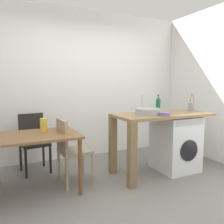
{
  "coord_description": "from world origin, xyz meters",
  "views": [
    {
      "loc": [
        -1.29,
        -2.42,
        1.37
      ],
      "look_at": [
        0.08,
        0.45,
        0.98
      ],
      "focal_mm": 37.23,
      "sensor_mm": 36.0,
      "label": 1
    }
  ],
  "objects_px": {
    "utensil_crock": "(192,107)",
    "dining_table": "(33,142)",
    "chair_opposite": "(70,148)",
    "chair_spare_by_wall": "(33,139)",
    "bottle_tall_green": "(158,104)",
    "washing_machine": "(175,143)",
    "mixing_bowl": "(164,114)",
    "vase": "(44,125)"
  },
  "relations": [
    {
      "from": "mixing_bowl",
      "to": "vase",
      "type": "relative_size",
      "value": 0.93
    },
    {
      "from": "utensil_crock",
      "to": "vase",
      "type": "xyz_separation_m",
      "value": [
        -2.35,
        0.19,
        -0.16
      ]
    },
    {
      "from": "mixing_bowl",
      "to": "vase",
      "type": "bearing_deg",
      "value": 164.59
    },
    {
      "from": "chair_opposite",
      "to": "chair_spare_by_wall",
      "type": "distance_m",
      "value": 0.82
    },
    {
      "from": "chair_opposite",
      "to": "bottle_tall_green",
      "type": "height_order",
      "value": "bottle_tall_green"
    },
    {
      "from": "chair_spare_by_wall",
      "to": "bottle_tall_green",
      "type": "xyz_separation_m",
      "value": [
        1.8,
        -0.77,
        0.54
      ]
    },
    {
      "from": "washing_machine",
      "to": "vase",
      "type": "relative_size",
      "value": 4.7
    },
    {
      "from": "dining_table",
      "to": "washing_machine",
      "type": "relative_size",
      "value": 1.28
    },
    {
      "from": "utensil_crock",
      "to": "dining_table",
      "type": "bearing_deg",
      "value": 177.95
    },
    {
      "from": "bottle_tall_green",
      "to": "utensil_crock",
      "type": "distance_m",
      "value": 0.62
    },
    {
      "from": "mixing_bowl",
      "to": "vase",
      "type": "distance_m",
      "value": 1.66
    },
    {
      "from": "dining_table",
      "to": "bottle_tall_green",
      "type": "height_order",
      "value": "bottle_tall_green"
    },
    {
      "from": "chair_spare_by_wall",
      "to": "mixing_bowl",
      "type": "xyz_separation_m",
      "value": [
        1.66,
        -1.11,
        0.44
      ]
    },
    {
      "from": "chair_spare_by_wall",
      "to": "vase",
      "type": "xyz_separation_m",
      "value": [
        0.06,
        -0.67,
        0.32
      ]
    },
    {
      "from": "dining_table",
      "to": "vase",
      "type": "height_order",
      "value": "vase"
    },
    {
      "from": "chair_opposite",
      "to": "bottle_tall_green",
      "type": "bearing_deg",
      "value": 84.42
    },
    {
      "from": "dining_table",
      "to": "mixing_bowl",
      "type": "distance_m",
      "value": 1.8
    },
    {
      "from": "washing_machine",
      "to": "bottle_tall_green",
      "type": "relative_size",
      "value": 3.09
    },
    {
      "from": "dining_table",
      "to": "bottle_tall_green",
      "type": "xyz_separation_m",
      "value": [
        1.89,
        0.0,
        0.4
      ]
    },
    {
      "from": "washing_machine",
      "to": "mixing_bowl",
      "type": "xyz_separation_m",
      "value": [
        -0.39,
        -0.2,
        0.52
      ]
    },
    {
      "from": "mixing_bowl",
      "to": "chair_opposite",
      "type": "bearing_deg",
      "value": 163.15
    },
    {
      "from": "mixing_bowl",
      "to": "utensil_crock",
      "type": "height_order",
      "value": "utensil_crock"
    },
    {
      "from": "chair_spare_by_wall",
      "to": "washing_machine",
      "type": "relative_size",
      "value": 1.05
    },
    {
      "from": "washing_machine",
      "to": "chair_spare_by_wall",
      "type": "bearing_deg",
      "value": 155.86
    },
    {
      "from": "washing_machine",
      "to": "dining_table",
      "type": "bearing_deg",
      "value": 176.19
    },
    {
      "from": "dining_table",
      "to": "washing_machine",
      "type": "height_order",
      "value": "washing_machine"
    },
    {
      "from": "chair_spare_by_wall",
      "to": "washing_machine",
      "type": "bearing_deg",
      "value": 148.43
    },
    {
      "from": "bottle_tall_green",
      "to": "vase",
      "type": "distance_m",
      "value": 1.76
    },
    {
      "from": "utensil_crock",
      "to": "washing_machine",
      "type": "bearing_deg",
      "value": -171.9
    },
    {
      "from": "chair_opposite",
      "to": "mixing_bowl",
      "type": "relative_size",
      "value": 5.28
    },
    {
      "from": "chair_opposite",
      "to": "mixing_bowl",
      "type": "distance_m",
      "value": 1.4
    },
    {
      "from": "chair_spare_by_wall",
      "to": "utensil_crock",
      "type": "xyz_separation_m",
      "value": [
        2.41,
        -0.86,
        0.48
      ]
    },
    {
      "from": "bottle_tall_green",
      "to": "mixing_bowl",
      "type": "distance_m",
      "value": 0.38
    },
    {
      "from": "chair_opposite",
      "to": "vase",
      "type": "relative_size",
      "value": 4.92
    },
    {
      "from": "chair_spare_by_wall",
      "to": "bottle_tall_green",
      "type": "height_order",
      "value": "bottle_tall_green"
    },
    {
      "from": "chair_opposite",
      "to": "utensil_crock",
      "type": "distance_m",
      "value": 2.09
    },
    {
      "from": "bottle_tall_green",
      "to": "washing_machine",
      "type": "bearing_deg",
      "value": -30.6
    },
    {
      "from": "mixing_bowl",
      "to": "washing_machine",
      "type": "bearing_deg",
      "value": 26.99
    },
    {
      "from": "vase",
      "to": "washing_machine",
      "type": "bearing_deg",
      "value": -6.95
    },
    {
      "from": "chair_opposite",
      "to": "utensil_crock",
      "type": "xyz_separation_m",
      "value": [
        2.03,
        -0.13,
        0.48
      ]
    },
    {
      "from": "chair_opposite",
      "to": "mixing_bowl",
      "type": "xyz_separation_m",
      "value": [
        1.27,
        -0.38,
        0.44
      ]
    },
    {
      "from": "chair_spare_by_wall",
      "to": "washing_machine",
      "type": "height_order",
      "value": "chair_spare_by_wall"
    }
  ]
}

